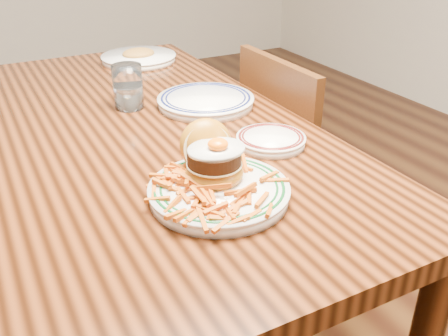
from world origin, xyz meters
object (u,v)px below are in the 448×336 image
table (142,153)px  main_plate (217,178)px  chair_right (301,172)px  side_plate (271,139)px

table → main_plate: (0.02, -0.43, 0.13)m
chair_right → side_plate: chair_right is taller
chair_right → main_plate: (-0.54, -0.42, 0.32)m
table → main_plate: bearing=-87.6°
main_plate → table: bearing=104.1°
table → side_plate: size_ratio=8.98×
chair_right → main_plate: bearing=37.6°
main_plate → side_plate: main_plate is taller
table → chair_right: bearing=-1.4°
main_plate → side_plate: 0.28m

